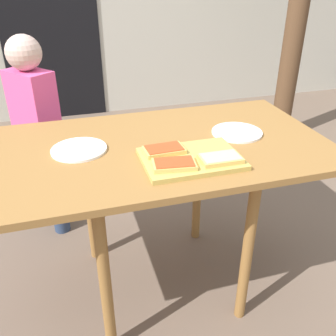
{
  "coord_description": "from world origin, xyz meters",
  "views": [
    {
      "loc": [
        -0.35,
        -1.3,
        1.39
      ],
      "look_at": [
        0.04,
        0.0,
        0.64
      ],
      "focal_mm": 39.7,
      "sensor_mm": 36.0,
      "label": 1
    }
  ],
  "objects_px": {
    "pizza_slice_far_left": "(164,150)",
    "child_left": "(37,128)",
    "pizza_slice_near_right": "(221,158)",
    "plate_white_left": "(79,149)",
    "pizza_slice_near_left": "(174,164)",
    "plate_white_right": "(237,132)",
    "cutting_board": "(191,159)",
    "dining_table": "(159,162)"
  },
  "relations": [
    {
      "from": "pizza_slice_far_left",
      "to": "child_left",
      "type": "xyz_separation_m",
      "value": [
        -0.48,
        0.73,
        -0.15
      ]
    },
    {
      "from": "pizza_slice_near_right",
      "to": "plate_white_left",
      "type": "height_order",
      "value": "pizza_slice_near_right"
    },
    {
      "from": "pizza_slice_far_left",
      "to": "child_left",
      "type": "distance_m",
      "value": 0.89
    },
    {
      "from": "child_left",
      "to": "plate_white_left",
      "type": "bearing_deg",
      "value": -72.83
    },
    {
      "from": "child_left",
      "to": "pizza_slice_near_left",
      "type": "bearing_deg",
      "value": -60.14
    },
    {
      "from": "pizza_slice_near_right",
      "to": "plate_white_right",
      "type": "xyz_separation_m",
      "value": [
        0.18,
        0.24,
        -0.02
      ]
    },
    {
      "from": "cutting_board",
      "to": "plate_white_left",
      "type": "height_order",
      "value": "cutting_board"
    },
    {
      "from": "dining_table",
      "to": "plate_white_right",
      "type": "height_order",
      "value": "plate_white_right"
    },
    {
      "from": "cutting_board",
      "to": "pizza_slice_far_left",
      "type": "height_order",
      "value": "pizza_slice_far_left"
    },
    {
      "from": "dining_table",
      "to": "plate_white_left",
      "type": "relative_size",
      "value": 6.4
    },
    {
      "from": "pizza_slice_far_left",
      "to": "plate_white_left",
      "type": "distance_m",
      "value": 0.33
    },
    {
      "from": "dining_table",
      "to": "plate_white_left",
      "type": "xyz_separation_m",
      "value": [
        -0.31,
        0.03,
        0.08
      ]
    },
    {
      "from": "pizza_slice_near_left",
      "to": "pizza_slice_near_right",
      "type": "height_order",
      "value": "same"
    },
    {
      "from": "pizza_slice_near_right",
      "to": "child_left",
      "type": "bearing_deg",
      "value": 127.63
    },
    {
      "from": "pizza_slice_far_left",
      "to": "child_left",
      "type": "relative_size",
      "value": 0.14
    },
    {
      "from": "pizza_slice_near_right",
      "to": "pizza_slice_far_left",
      "type": "relative_size",
      "value": 0.99
    },
    {
      "from": "pizza_slice_near_left",
      "to": "child_left",
      "type": "height_order",
      "value": "child_left"
    },
    {
      "from": "pizza_slice_near_left",
      "to": "child_left",
      "type": "bearing_deg",
      "value": 119.86
    },
    {
      "from": "pizza_slice_near_left",
      "to": "plate_white_right",
      "type": "bearing_deg",
      "value": 33.88
    },
    {
      "from": "cutting_board",
      "to": "child_left",
      "type": "distance_m",
      "value": 0.98
    },
    {
      "from": "plate_white_right",
      "to": "child_left",
      "type": "relative_size",
      "value": 0.19
    },
    {
      "from": "pizza_slice_near_left",
      "to": "pizza_slice_far_left",
      "type": "height_order",
      "value": "same"
    },
    {
      "from": "pizza_slice_far_left",
      "to": "plate_white_left",
      "type": "height_order",
      "value": "pizza_slice_far_left"
    },
    {
      "from": "pizza_slice_near_left",
      "to": "child_left",
      "type": "distance_m",
      "value": 0.99
    },
    {
      "from": "plate_white_left",
      "to": "dining_table",
      "type": "bearing_deg",
      "value": -6.34
    },
    {
      "from": "dining_table",
      "to": "plate_white_left",
      "type": "bearing_deg",
      "value": 173.66
    },
    {
      "from": "child_left",
      "to": "plate_white_right",
      "type": "bearing_deg",
      "value": -35.91
    },
    {
      "from": "dining_table",
      "to": "child_left",
      "type": "xyz_separation_m",
      "value": [
        -0.49,
        0.62,
        -0.04
      ]
    },
    {
      "from": "cutting_board",
      "to": "plate_white_right",
      "type": "height_order",
      "value": "cutting_board"
    },
    {
      "from": "dining_table",
      "to": "cutting_board",
      "type": "xyz_separation_m",
      "value": [
        0.08,
        -0.17,
        0.09
      ]
    },
    {
      "from": "dining_table",
      "to": "plate_white_right",
      "type": "bearing_deg",
      "value": 2.17
    },
    {
      "from": "cutting_board",
      "to": "pizza_slice_near_left",
      "type": "relative_size",
      "value": 2.23
    },
    {
      "from": "pizza_slice_near_left",
      "to": "plate_white_right",
      "type": "height_order",
      "value": "pizza_slice_near_left"
    },
    {
      "from": "dining_table",
      "to": "pizza_slice_far_left",
      "type": "xyz_separation_m",
      "value": [
        -0.01,
        -0.11,
        0.11
      ]
    },
    {
      "from": "pizza_slice_far_left",
      "to": "plate_white_left",
      "type": "xyz_separation_m",
      "value": [
        -0.3,
        0.14,
        -0.02
      ]
    },
    {
      "from": "plate_white_left",
      "to": "pizza_slice_near_right",
      "type": "bearing_deg",
      "value": -29.15
    },
    {
      "from": "cutting_board",
      "to": "plate_white_right",
      "type": "distance_m",
      "value": 0.33
    },
    {
      "from": "plate_white_right",
      "to": "child_left",
      "type": "xyz_separation_m",
      "value": [
        -0.84,
        0.61,
        -0.12
      ]
    },
    {
      "from": "dining_table",
      "to": "plate_white_left",
      "type": "distance_m",
      "value": 0.32
    },
    {
      "from": "pizza_slice_far_left",
      "to": "dining_table",
      "type": "bearing_deg",
      "value": 85.19
    },
    {
      "from": "plate_white_right",
      "to": "plate_white_left",
      "type": "bearing_deg",
      "value": 178.14
    },
    {
      "from": "cutting_board",
      "to": "plate_white_left",
      "type": "xyz_separation_m",
      "value": [
        -0.39,
        0.2,
        -0.0
      ]
    }
  ]
}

